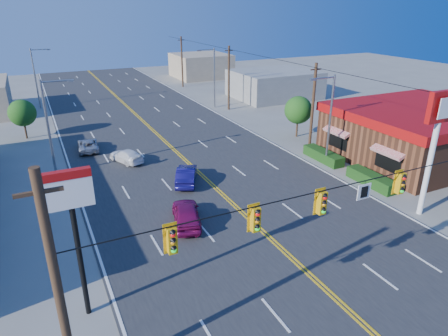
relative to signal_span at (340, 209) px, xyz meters
name	(u,v)px	position (x,y,z in m)	size (l,w,h in m)	color
ground	(331,295)	(0.12, 0.00, -4.89)	(160.00, 160.00, 0.00)	gray
road	(187,162)	(0.12, 20.00, -4.86)	(20.00, 120.00, 0.06)	#2D2D30
signal_span	(340,209)	(0.00, 0.00, 0.00)	(24.32, 0.34, 9.00)	#47301E
kfc	(419,132)	(20.02, 12.00, -2.51)	(16.30, 12.40, 4.70)	brown
kfc_pylon	(437,129)	(11.12, 4.00, 1.16)	(2.20, 0.36, 8.50)	white
pizza_hut_sign	(73,215)	(-10.88, 4.00, 0.30)	(1.90, 0.30, 6.85)	black
streetlight_se	(329,116)	(10.91, 14.00, -0.37)	(2.55, 0.25, 8.00)	gray
streetlight_ne	(213,75)	(10.91, 38.00, -0.37)	(2.55, 0.25, 8.00)	gray
streetlight_sw	(50,123)	(-10.67, 22.00, -0.37)	(2.55, 0.25, 8.00)	gray
streetlight_nw	(36,75)	(-10.67, 48.00, -0.37)	(2.55, 0.25, 8.00)	gray
utility_pole_near	(313,108)	(12.32, 18.00, -0.69)	(0.28, 0.28, 8.40)	#47301E
utility_pole_mid	(229,79)	(12.32, 36.00, -0.69)	(0.28, 0.28, 8.40)	#47301E
utility_pole_far	(182,62)	(12.32, 54.00, -0.69)	(0.28, 0.28, 8.40)	#47301E
tree_kfc_rear	(298,110)	(13.62, 22.00, -1.95)	(2.94, 2.94, 4.41)	#47301E
tree_west	(22,113)	(-12.88, 34.00, -2.09)	(2.80, 2.80, 4.20)	#47301E
bld_east_mid	(274,84)	(22.12, 40.00, -2.89)	(12.00, 10.00, 4.00)	gray
bld_east_far	(201,66)	(19.12, 62.00, -2.69)	(10.00, 10.00, 4.40)	tan
car_magenta	(186,215)	(-3.87, 9.58, -4.16)	(1.72, 4.29, 1.46)	#820E4A
car_blue	(186,176)	(-1.57, 15.63, -4.20)	(1.46, 4.17, 1.38)	#140F59
car_white	(126,156)	(-4.84, 22.37, -4.32)	(1.58, 3.88, 1.12)	white
car_silver	(88,146)	(-7.50, 27.04, -4.33)	(1.85, 4.00, 1.11)	#B0B0B5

